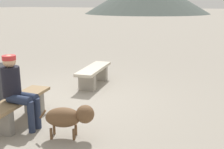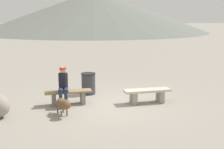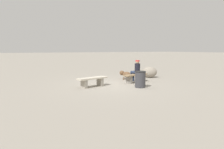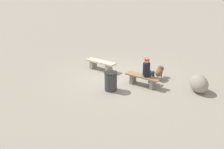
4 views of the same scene
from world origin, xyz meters
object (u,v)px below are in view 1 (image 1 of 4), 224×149
bench_left (94,73)px  bench_right (19,106)px  seated_person (17,87)px  dog (70,117)px

bench_left → bench_right: 2.62m
bench_left → seated_person: size_ratio=1.29×
dog → seated_person: bearing=161.4°
bench_left → seated_person: 2.79m
dog → bench_right: bearing=153.6°
bench_right → seated_person: (0.14, 0.13, 0.41)m
seated_person → dog: seated_person is taller
seated_person → dog: size_ratio=1.54×
bench_left → dog: (2.66, 1.18, 0.04)m
bench_left → dog: dog is taller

